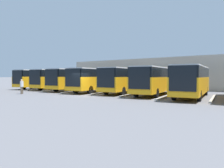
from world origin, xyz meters
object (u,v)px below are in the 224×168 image
(bus_1, at_px, (192,80))
(bus_6, at_px, (60,78))
(bus_4, at_px, (97,79))
(pedestrian, at_px, (22,86))
(bus_7, at_px, (43,78))
(bus_2, at_px, (156,80))
(bus_3, at_px, (126,79))
(bus_5, at_px, (77,79))

(bus_1, distance_m, bus_6, 21.24)
(bus_4, height_order, pedestrian, bus_4)
(bus_1, relative_size, bus_7, 1.00)
(bus_4, distance_m, pedestrian, 9.53)
(bus_2, xyz_separation_m, bus_4, (8.49, 0.45, 0.00))
(bus_7, relative_size, pedestrian, 6.15)
(bus_7, xyz_separation_m, pedestrian, (-7.83, 8.56, -0.81))
(bus_1, height_order, bus_4, same)
(bus_1, relative_size, bus_2, 1.00)
(bus_2, xyz_separation_m, bus_3, (4.24, -0.31, 0.00))
(bus_4, height_order, bus_5, same)
(bus_6, bearing_deg, bus_4, 166.22)
(bus_4, xyz_separation_m, bus_6, (8.49, -0.66, 0.00))
(bus_3, bearing_deg, bus_4, 0.93)
(pedestrian, bearing_deg, bus_4, -60.14)
(bus_1, distance_m, bus_4, 12.73)
(bus_3, xyz_separation_m, bus_5, (8.49, 0.52, 0.00))
(bus_2, bearing_deg, bus_7, -9.26)
(bus_2, distance_m, pedestrian, 15.93)
(bus_3, relative_size, bus_4, 1.00)
(bus_7, height_order, pedestrian, bus_7)
(bus_1, distance_m, pedestrian, 19.42)
(bus_3, bearing_deg, bus_2, 166.42)
(bus_1, height_order, bus_3, same)
(bus_2, height_order, bus_4, same)
(bus_1, xyz_separation_m, bus_3, (8.49, -0.81, 0.00))
(bus_4, height_order, bus_6, same)
(bus_2, bearing_deg, pedestrian, 23.32)
(bus_2, relative_size, bus_3, 1.00)
(bus_5, relative_size, bus_6, 1.00)
(bus_1, xyz_separation_m, pedestrian, (17.64, 8.09, -0.81))
(bus_3, distance_m, bus_4, 4.31)
(bus_5, bearing_deg, bus_4, 167.27)
(bus_1, bearing_deg, pedestrian, 15.30)
(bus_6, bearing_deg, bus_1, 168.77)
(bus_5, xyz_separation_m, pedestrian, (0.66, 8.38, -0.81))
(bus_1, relative_size, bus_5, 1.00)
(bus_2, relative_size, bus_5, 1.00)
(bus_3, bearing_deg, bus_5, -5.85)
(bus_1, bearing_deg, bus_4, -9.52)
(bus_3, bearing_deg, bus_6, -8.85)
(bus_2, height_order, bus_6, same)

